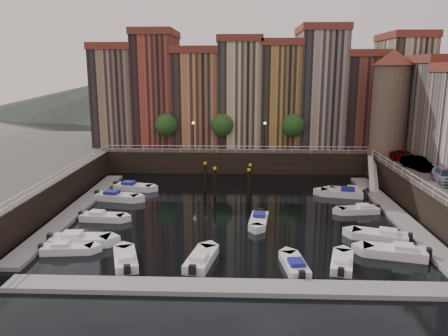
{
  "coord_description": "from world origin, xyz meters",
  "views": [
    {
      "loc": [
        0.64,
        -43.37,
        14.19
      ],
      "look_at": [
        -1.19,
        4.0,
        3.54
      ],
      "focal_mm": 35.0,
      "sensor_mm": 36.0,
      "label": 1
    }
  ],
  "objects_px": {
    "mooring_pilings": "(229,181)",
    "boat_left_0": "(66,249)",
    "gangway": "(373,171)",
    "boat_left_2": "(101,217)",
    "car_b": "(417,164)",
    "boat_left_1": "(79,240)",
    "car_c": "(446,177)",
    "car_a": "(405,157)",
    "corner_tower": "(390,102)"
  },
  "relations": [
    {
      "from": "boat_left_2",
      "to": "car_c",
      "type": "relative_size",
      "value": 0.89
    },
    {
      "from": "gangway",
      "to": "boat_left_2",
      "type": "xyz_separation_m",
      "value": [
        -29.85,
        -13.79,
        -1.58
      ]
    },
    {
      "from": "gangway",
      "to": "boat_left_1",
      "type": "height_order",
      "value": "gangway"
    },
    {
      "from": "boat_left_0",
      "to": "corner_tower",
      "type": "bearing_deg",
      "value": 31.84
    },
    {
      "from": "boat_left_0",
      "to": "car_b",
      "type": "height_order",
      "value": "car_b"
    },
    {
      "from": "mooring_pilings",
      "to": "car_b",
      "type": "relative_size",
      "value": 1.33
    },
    {
      "from": "boat_left_2",
      "to": "car_c",
      "type": "height_order",
      "value": "car_c"
    },
    {
      "from": "mooring_pilings",
      "to": "boat_left_0",
      "type": "relative_size",
      "value": 1.35
    },
    {
      "from": "car_a",
      "to": "car_b",
      "type": "relative_size",
      "value": 1.0
    },
    {
      "from": "boat_left_1",
      "to": "car_c",
      "type": "xyz_separation_m",
      "value": [
        34.04,
        9.7,
        3.33
      ]
    },
    {
      "from": "mooring_pilings",
      "to": "car_b",
      "type": "bearing_deg",
      "value": 1.75
    },
    {
      "from": "boat_left_2",
      "to": "car_b",
      "type": "relative_size",
      "value": 1.03
    },
    {
      "from": "mooring_pilings",
      "to": "boat_left_0",
      "type": "distance_m",
      "value": 21.32
    },
    {
      "from": "corner_tower",
      "to": "boat_left_2",
      "type": "distance_m",
      "value": 38.79
    },
    {
      "from": "corner_tower",
      "to": "mooring_pilings",
      "type": "relative_size",
      "value": 2.41
    },
    {
      "from": "car_a",
      "to": "car_b",
      "type": "height_order",
      "value": "car_a"
    },
    {
      "from": "boat_left_1",
      "to": "gangway",
      "type": "bearing_deg",
      "value": 30.34
    },
    {
      "from": "boat_left_2",
      "to": "car_c",
      "type": "bearing_deg",
      "value": 10.24
    },
    {
      "from": "mooring_pilings",
      "to": "boat_left_0",
      "type": "bearing_deg",
      "value": -126.15
    },
    {
      "from": "boat_left_0",
      "to": "boat_left_2",
      "type": "height_order",
      "value": "boat_left_2"
    },
    {
      "from": "gangway",
      "to": "mooring_pilings",
      "type": "bearing_deg",
      "value": -166.43
    },
    {
      "from": "corner_tower",
      "to": "boat_left_0",
      "type": "relative_size",
      "value": 3.24
    },
    {
      "from": "car_b",
      "to": "boat_left_0",
      "type": "bearing_deg",
      "value": -167.42
    },
    {
      "from": "gangway",
      "to": "boat_left_1",
      "type": "xyz_separation_m",
      "value": [
        -29.84,
        -19.79,
        -1.52
      ]
    },
    {
      "from": "corner_tower",
      "to": "boat_left_0",
      "type": "bearing_deg",
      "value": -141.95
    },
    {
      "from": "boat_left_0",
      "to": "car_c",
      "type": "xyz_separation_m",
      "value": [
        34.47,
        11.38,
        3.4
      ]
    },
    {
      "from": "mooring_pilings",
      "to": "boat_left_2",
      "type": "relative_size",
      "value": 1.29
    },
    {
      "from": "boat_left_1",
      "to": "car_a",
      "type": "xyz_separation_m",
      "value": [
        33.55,
        19.8,
        3.34
      ]
    },
    {
      "from": "boat_left_1",
      "to": "boat_left_2",
      "type": "height_order",
      "value": "boat_left_1"
    },
    {
      "from": "mooring_pilings",
      "to": "boat_left_1",
      "type": "relative_size",
      "value": 1.11
    },
    {
      "from": "mooring_pilings",
      "to": "car_c",
      "type": "xyz_separation_m",
      "value": [
        21.92,
        -5.8,
        2.07
      ]
    },
    {
      "from": "boat_left_2",
      "to": "boat_left_0",
      "type": "bearing_deg",
      "value": -89.1
    },
    {
      "from": "mooring_pilings",
      "to": "boat_left_2",
      "type": "xyz_separation_m",
      "value": [
        -12.13,
        -9.52,
        -1.31
      ]
    },
    {
      "from": "boat_left_1",
      "to": "car_b",
      "type": "height_order",
      "value": "car_b"
    },
    {
      "from": "gangway",
      "to": "boat_left_2",
      "type": "relative_size",
      "value": 1.87
    },
    {
      "from": "gangway",
      "to": "car_a",
      "type": "xyz_separation_m",
      "value": [
        3.71,
        0.01,
        1.82
      ]
    },
    {
      "from": "car_b",
      "to": "car_c",
      "type": "xyz_separation_m",
      "value": [
        0.36,
        -6.46,
        0.01
      ]
    },
    {
      "from": "boat_left_2",
      "to": "car_a",
      "type": "bearing_deg",
      "value": 26.38
    },
    {
      "from": "gangway",
      "to": "mooring_pilings",
      "type": "xyz_separation_m",
      "value": [
        -17.72,
        -4.28,
        -0.27
      ]
    },
    {
      "from": "mooring_pilings",
      "to": "boat_left_2",
      "type": "bearing_deg",
      "value": -141.9
    },
    {
      "from": "boat_left_1",
      "to": "boat_left_2",
      "type": "distance_m",
      "value": 5.99
    },
    {
      "from": "boat_left_0",
      "to": "boat_left_2",
      "type": "xyz_separation_m",
      "value": [
        0.42,
        7.67,
        0.02
      ]
    },
    {
      "from": "mooring_pilings",
      "to": "gangway",
      "type": "bearing_deg",
      "value": 13.57
    },
    {
      "from": "car_b",
      "to": "corner_tower",
      "type": "bearing_deg",
      "value": 81.55
    },
    {
      "from": "gangway",
      "to": "mooring_pilings",
      "type": "relative_size",
      "value": 1.45
    },
    {
      "from": "corner_tower",
      "to": "boat_left_1",
      "type": "bearing_deg",
      "value": -143.43
    },
    {
      "from": "boat_left_0",
      "to": "car_b",
      "type": "xyz_separation_m",
      "value": [
        34.11,
        17.84,
        3.39
      ]
    },
    {
      "from": "boat_left_0",
      "to": "car_a",
      "type": "relative_size",
      "value": 0.98
    },
    {
      "from": "boat_left_1",
      "to": "car_a",
      "type": "height_order",
      "value": "car_a"
    },
    {
      "from": "boat_left_0",
      "to": "car_c",
      "type": "distance_m",
      "value": 36.46
    }
  ]
}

